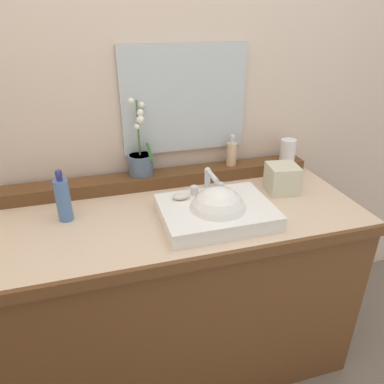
% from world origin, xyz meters
% --- Properties ---
extents(floor, '(3.20, 3.84, 0.10)m').
position_xyz_m(floor, '(0.00, 0.00, -0.05)').
color(floor, '#726557').
rests_on(floor, ground).
extents(wall_back, '(3.20, 0.20, 2.43)m').
position_xyz_m(wall_back, '(0.00, 0.44, 1.22)').
color(wall_back, beige).
rests_on(wall_back, ground).
extents(vanity_cabinet, '(1.49, 0.67, 0.83)m').
position_xyz_m(vanity_cabinet, '(0.00, -0.00, 0.42)').
color(vanity_cabinet, brown).
rests_on(vanity_cabinet, ground).
extents(back_ledge, '(1.41, 0.11, 0.06)m').
position_xyz_m(back_ledge, '(0.00, 0.26, 0.86)').
color(back_ledge, brown).
rests_on(back_ledge, vanity_cabinet).
extents(sink_basin, '(0.43, 0.33, 0.26)m').
position_xyz_m(sink_basin, '(0.13, -0.11, 0.86)').
color(sink_basin, white).
rests_on(sink_basin, vanity_cabinet).
extents(soap_bar, '(0.07, 0.04, 0.02)m').
position_xyz_m(soap_bar, '(0.01, -0.01, 0.90)').
color(soap_bar, beige).
rests_on(soap_bar, sink_basin).
extents(potted_plant, '(0.12, 0.11, 0.35)m').
position_xyz_m(potted_plant, '(-0.10, 0.28, 0.96)').
color(potted_plant, slate).
rests_on(potted_plant, back_ledge).
extents(soap_dispenser, '(0.05, 0.05, 0.15)m').
position_xyz_m(soap_dispenser, '(0.34, 0.27, 0.95)').
color(soap_dispenser, '#D8B38D').
rests_on(soap_dispenser, back_ledge).
extents(tumbler_cup, '(0.08, 0.08, 0.11)m').
position_xyz_m(tumbler_cup, '(0.63, 0.25, 0.94)').
color(tumbler_cup, white).
rests_on(tumbler_cup, back_ledge).
extents(lotion_bottle, '(0.06, 0.06, 0.21)m').
position_xyz_m(lotion_bottle, '(-0.44, 0.06, 0.92)').
color(lotion_bottle, '#4B72AA').
rests_on(lotion_bottle, vanity_cabinet).
extents(tissue_box, '(0.15, 0.15, 0.13)m').
position_xyz_m(tissue_box, '(0.49, 0.04, 0.89)').
color(tissue_box, beige).
rests_on(tissue_box, vanity_cabinet).
extents(mirror, '(0.57, 0.02, 0.47)m').
position_xyz_m(mirror, '(0.12, 0.33, 1.20)').
color(mirror, silver).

